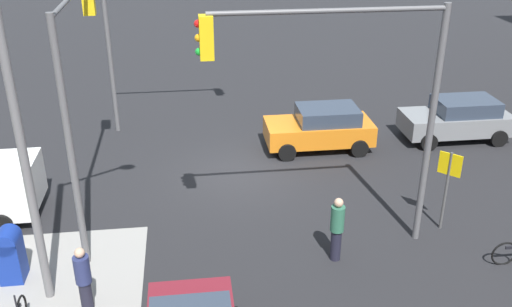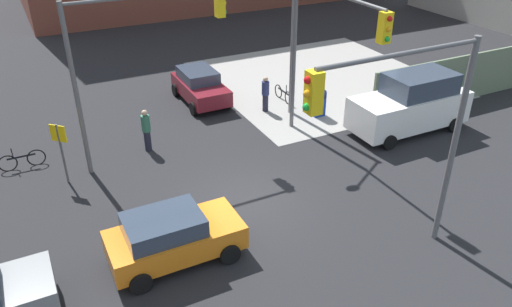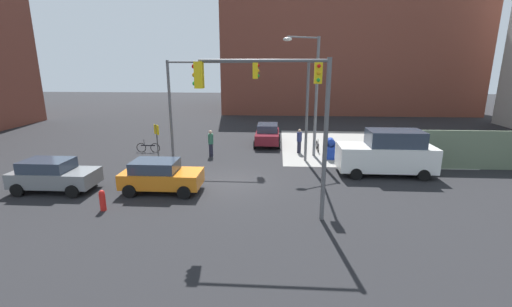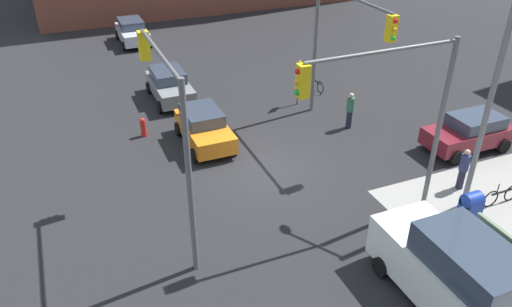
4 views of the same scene
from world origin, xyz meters
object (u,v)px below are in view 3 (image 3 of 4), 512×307
traffic_signal_nw_corner (204,89)px  mailbox_blue (330,148)px  van_white_delivery (388,153)px  pedestrian_waiting (211,143)px  sedan_maroon (267,134)px  traffic_signal_se_corner (275,108)px  pedestrian_crossing (299,141)px  coupe_orange (160,176)px  smokestack (474,57)px  coupe_gray (53,175)px  street_lamp_corner (312,88)px  traffic_signal_ne_corner (311,93)px  fire_hydrant (102,200)px  bicycle_at_crosswalk (148,148)px

traffic_signal_nw_corner → mailbox_blue: size_ratio=4.55×
van_white_delivery → traffic_signal_nw_corner: bearing=166.4°
pedestrian_waiting → sedan_maroon: bearing=-137.6°
traffic_signal_se_corner → pedestrian_waiting: size_ratio=3.55×
traffic_signal_se_corner → pedestrian_crossing: size_ratio=3.69×
coupe_orange → pedestrian_waiting: bearing=80.1°
sedan_maroon → pedestrian_waiting: 5.42m
smokestack → traffic_signal_se_corner: bearing=-126.4°
traffic_signal_se_corner → mailbox_blue: traffic_signal_se_corner is taller
coupe_gray → street_lamp_corner: bearing=29.2°
coupe_orange → smokestack: bearing=45.6°
traffic_signal_ne_corner → sedan_maroon: bearing=111.6°
traffic_signal_nw_corner → fire_hydrant: (-2.82, -8.70, -4.18)m
street_lamp_corner → bicycle_at_crosswalk: bearing=178.1°
traffic_signal_se_corner → pedestrian_crossing: (1.70, 11.00, -3.70)m
traffic_signal_se_corner → van_white_delivery: traffic_signal_se_corner is taller
traffic_signal_se_corner → van_white_delivery: 9.64m
coupe_orange → van_white_delivery: size_ratio=0.73×
fire_hydrant → coupe_gray: 4.30m
sedan_maroon → van_white_delivery: (7.16, -7.24, 0.44)m
mailbox_blue → fire_hydrant: mailbox_blue is taller
traffic_signal_se_corner → coupe_orange: traffic_signal_se_corner is taller
smokestack → coupe_gray: bearing=-138.8°
mailbox_blue → pedestrian_waiting: (-8.20, 0.20, 0.20)m
smokestack → mailbox_blue: smokestack is taller
traffic_signal_se_corner → bicycle_at_crosswalk: (-9.30, 10.50, -4.27)m
smokestack → van_white_delivery: (-18.93, -28.20, -5.90)m
traffic_signal_ne_corner → pedestrian_crossing: size_ratio=3.69×
traffic_signal_se_corner → traffic_signal_ne_corner: size_ratio=1.00×
fire_hydrant → van_white_delivery: size_ratio=0.17×
traffic_signal_ne_corner → sedan_maroon: size_ratio=1.66×
smokestack → pedestrian_crossing: smokestack is taller
traffic_signal_se_corner → coupe_gray: bearing=167.3°
street_lamp_corner → van_white_delivery: 6.56m
sedan_maroon → pedestrian_waiting: bearing=-134.9°
pedestrian_crossing → traffic_signal_se_corner: bearing=-132.5°
traffic_signal_nw_corner → coupe_gray: 9.92m
coupe_orange → fire_hydrant: bearing=-126.3°
street_lamp_corner → traffic_signal_ne_corner: bearing=-96.6°
sedan_maroon → van_white_delivery: van_white_delivery is taller
van_white_delivery → bicycle_at_crosswalk: bearing=165.1°
coupe_gray → pedestrian_waiting: pedestrian_waiting is taller
street_lamp_corner → fire_hydrant: size_ratio=8.51×
coupe_orange → bicycle_at_crosswalk: size_ratio=2.25×
street_lamp_corner → bicycle_at_crosswalk: 12.48m
coupe_orange → van_white_delivery: bearing=16.3°
traffic_signal_se_corner → pedestrian_waiting: (-4.50, 9.70, -3.66)m
traffic_signal_nw_corner → traffic_signal_se_corner: (4.68, -9.00, -0.04)m
sedan_maroon → van_white_delivery: bearing=-45.3°
traffic_signal_se_corner → coupe_gray: (-11.16, 2.52, -3.78)m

